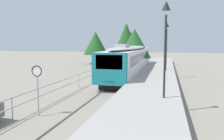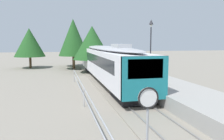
% 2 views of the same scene
% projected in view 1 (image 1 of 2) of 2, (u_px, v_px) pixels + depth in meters
% --- Properties ---
extents(ground_plane, '(160.00, 160.00, 0.00)m').
position_uv_depth(ground_plane, '(86.00, 86.00, 21.26)').
color(ground_plane, gray).
extents(track_rails, '(3.20, 60.00, 0.14)m').
position_uv_depth(track_rails, '(117.00, 87.00, 20.55)').
color(track_rails, gray).
rests_on(track_rails, ground).
extents(commuter_train, '(2.82, 20.86, 3.74)m').
position_uv_depth(commuter_train, '(130.00, 58.00, 27.42)').
color(commuter_train, silver).
rests_on(commuter_train, track_rails).
extents(station_platform, '(3.90, 60.00, 0.90)m').
position_uv_depth(station_platform, '(153.00, 84.00, 19.73)').
color(station_platform, '#999691').
rests_on(station_platform, ground).
extents(platform_lamp_mid_platform, '(0.34, 0.34, 5.35)m').
position_uv_depth(platform_lamp_mid_platform, '(166.00, 31.00, 12.41)').
color(platform_lamp_mid_platform, '#232328').
rests_on(platform_lamp_mid_platform, station_platform).
extents(platform_lamp_far_end, '(0.34, 0.34, 5.35)m').
position_uv_depth(platform_lamp_far_end, '(167.00, 37.00, 25.04)').
color(platform_lamp_far_end, '#232328').
rests_on(platform_lamp_far_end, station_platform).
extents(speed_limit_sign, '(0.61, 0.10, 2.81)m').
position_uv_depth(speed_limit_sign, '(37.00, 78.00, 12.14)').
color(speed_limit_sign, '#9EA0A5').
rests_on(speed_limit_sign, ground).
extents(carpark_fence, '(0.06, 36.06, 1.25)m').
position_uv_depth(carpark_fence, '(12.00, 104.00, 11.58)').
color(carpark_fence, '#9EA0A5').
rests_on(carpark_fence, ground).
extents(tree_behind_carpark, '(4.99, 4.99, 6.12)m').
position_uv_depth(tree_behind_carpark, '(135.00, 43.00, 33.98)').
color(tree_behind_carpark, brown).
rests_on(tree_behind_carpark, ground).
extents(tree_behind_station_far, '(4.69, 4.69, 6.15)m').
position_uv_depth(tree_behind_station_far, '(96.00, 43.00, 43.40)').
color(tree_behind_station_far, brown).
rests_on(tree_behind_station_far, ground).
extents(tree_distant_left, '(4.49, 4.49, 6.20)m').
position_uv_depth(tree_distant_left, '(131.00, 42.00, 42.70)').
color(tree_distant_left, brown).
rests_on(tree_distant_left, ground).
extents(tree_distant_centre, '(4.37, 4.37, 7.43)m').
position_uv_depth(tree_distant_centre, '(126.00, 39.00, 38.86)').
color(tree_distant_centre, brown).
rests_on(tree_distant_centre, ground).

